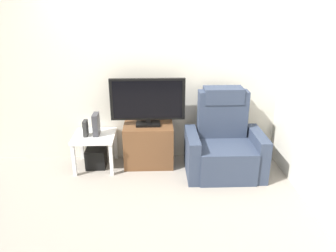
% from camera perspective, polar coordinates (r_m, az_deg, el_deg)
% --- Properties ---
extents(ground_plane, '(6.40, 6.40, 0.00)m').
position_cam_1_polar(ground_plane, '(3.82, -4.65, -12.69)').
color(ground_plane, gray).
extents(wall_back, '(6.40, 0.06, 2.60)m').
position_cam_1_polar(wall_back, '(4.37, -4.59, 10.32)').
color(wall_back, beige).
rests_on(wall_back, ground).
extents(wall_side, '(0.06, 4.48, 2.60)m').
position_cam_1_polar(wall_side, '(3.68, 25.51, 6.21)').
color(wall_side, beige).
rests_on(wall_side, ground).
extents(tv_stand, '(0.66, 0.43, 0.57)m').
position_cam_1_polar(tv_stand, '(4.42, -3.42, -3.34)').
color(tv_stand, brown).
rests_on(tv_stand, ground).
extents(television, '(0.97, 0.20, 0.63)m').
position_cam_1_polar(television, '(4.22, -3.60, 4.42)').
color(television, black).
rests_on(television, tv_stand).
extents(recliner_armchair, '(0.98, 0.78, 1.08)m').
position_cam_1_polar(recliner_armchair, '(4.27, 9.77, -3.28)').
color(recliner_armchair, '#2D384C').
rests_on(recliner_armchair, ground).
extents(side_table, '(0.54, 0.54, 0.47)m').
position_cam_1_polar(side_table, '(4.41, -12.78, -2.43)').
color(side_table, white).
rests_on(side_table, ground).
extents(subwoofer_box, '(0.26, 0.26, 0.26)m').
position_cam_1_polar(subwoofer_box, '(4.52, -12.51, -5.46)').
color(subwoofer_box, black).
rests_on(subwoofer_box, ground).
extents(book_upright, '(0.05, 0.14, 0.21)m').
position_cam_1_polar(book_upright, '(4.35, -14.31, -0.39)').
color(book_upright, '#262626').
rests_on(book_upright, side_table).
extents(game_console, '(0.07, 0.20, 0.29)m').
position_cam_1_polar(game_console, '(4.33, -12.53, 0.28)').
color(game_console, '#333338').
rests_on(game_console, side_table).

